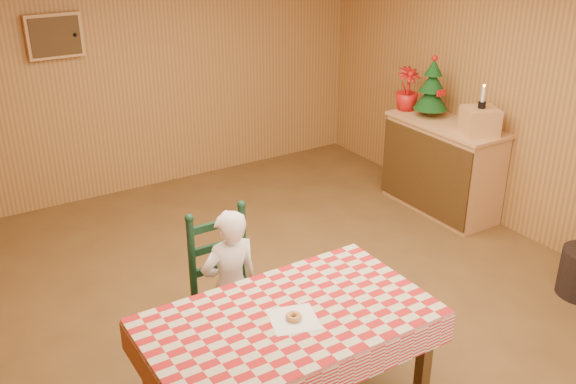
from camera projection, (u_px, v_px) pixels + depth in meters
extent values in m
plane|color=brown|center=(302.00, 313.00, 4.96)|extent=(6.00, 6.00, 0.00)
cube|color=#A8763C|center=(147.00, 70.00, 6.74)|extent=(5.00, 0.10, 2.60)
cube|color=#A8763C|center=(541.00, 102.00, 5.64)|extent=(0.10, 6.00, 2.60)
cube|color=tan|center=(54.00, 36.00, 6.08)|extent=(0.52, 0.08, 0.42)
cube|color=#472E13|center=(55.00, 37.00, 6.04)|extent=(0.46, 0.02, 0.36)
sphere|color=black|center=(75.00, 35.00, 6.12)|extent=(0.04, 0.04, 0.04)
cube|color=#472E13|center=(289.00, 322.00, 3.63)|extent=(1.60, 0.90, 0.06)
cube|color=#472E13|center=(423.00, 367.00, 3.85)|extent=(0.07, 0.07, 0.69)
cube|color=#472E13|center=(150.00, 383.00, 3.72)|extent=(0.07, 0.07, 0.69)
cube|color=#472E13|center=(349.00, 307.00, 4.42)|extent=(0.07, 0.07, 0.69)
cube|color=#B11718|center=(289.00, 316.00, 3.62)|extent=(1.64, 0.94, 0.02)
cube|color=#B11718|center=(338.00, 378.00, 3.29)|extent=(1.64, 0.02, 0.18)
cube|color=#B11718|center=(249.00, 293.00, 4.02)|extent=(1.64, 0.02, 0.18)
cube|color=#295526|center=(153.00, 383.00, 3.26)|extent=(0.02, 0.94, 0.18)
cube|color=#295526|center=(398.00, 289.00, 4.05)|extent=(0.02, 0.94, 0.18)
cube|color=black|center=(231.00, 304.00, 4.31)|extent=(0.44, 0.40, 0.04)
cylinder|color=black|center=(219.00, 354.00, 4.18)|extent=(0.04, 0.04, 0.41)
cylinder|color=black|center=(269.00, 335.00, 4.37)|extent=(0.04, 0.04, 0.41)
cylinder|color=black|center=(197.00, 327.00, 4.45)|extent=(0.04, 0.04, 0.41)
cylinder|color=black|center=(245.00, 310.00, 4.63)|extent=(0.04, 0.04, 0.41)
cylinder|color=black|center=(192.00, 259.00, 4.22)|extent=(0.05, 0.05, 0.60)
sphere|color=black|center=(189.00, 218.00, 4.10)|extent=(0.06, 0.06, 0.06)
cylinder|color=black|center=(243.00, 244.00, 4.41)|extent=(0.05, 0.05, 0.60)
sphere|color=black|center=(241.00, 205.00, 4.29)|extent=(0.06, 0.06, 0.06)
cube|color=black|center=(219.00, 267.00, 4.36)|extent=(0.38, 0.03, 0.05)
cube|color=black|center=(218.00, 246.00, 4.30)|extent=(0.38, 0.03, 0.05)
cube|color=black|center=(217.00, 225.00, 4.23)|extent=(0.38, 0.03, 0.05)
imported|color=silver|center=(231.00, 287.00, 4.26)|extent=(0.41, 0.27, 1.12)
cube|color=white|center=(294.00, 319.00, 3.57)|extent=(0.32, 0.32, 0.00)
torus|color=#BD8344|center=(294.00, 317.00, 3.57)|extent=(0.11, 0.11, 0.03)
cube|color=tan|center=(442.00, 168.00, 6.49)|extent=(0.50, 1.20, 0.90)
cube|color=tan|center=(447.00, 124.00, 6.30)|extent=(0.54, 1.24, 0.03)
cube|color=#472E13|center=(423.00, 173.00, 6.36)|extent=(0.02, 1.20, 0.80)
cube|color=tan|center=(480.00, 121.00, 5.93)|extent=(0.40, 0.40, 0.25)
cylinder|color=#472E13|center=(430.00, 112.00, 6.47)|extent=(0.04, 0.04, 0.08)
cone|color=black|center=(431.00, 97.00, 6.40)|extent=(0.34, 0.34, 0.24)
cone|color=black|center=(433.00, 81.00, 6.34)|extent=(0.26, 0.26, 0.20)
cone|color=black|center=(434.00, 67.00, 6.28)|extent=(0.18, 0.18, 0.16)
sphere|color=#B21310|center=(435.00, 58.00, 6.24)|extent=(0.06, 0.06, 0.06)
cube|color=#B21310|center=(441.00, 93.00, 6.25)|extent=(0.10, 0.02, 0.06)
sphere|color=#B21310|center=(442.00, 94.00, 6.38)|extent=(0.04, 0.04, 0.04)
sphere|color=#B21310|center=(423.00, 87.00, 6.37)|extent=(0.04, 0.04, 0.04)
sphere|color=#B21310|center=(430.00, 75.00, 6.41)|extent=(0.04, 0.04, 0.04)
imported|color=#B21310|center=(407.00, 89.00, 6.60)|extent=(0.29, 0.29, 0.44)
cylinder|color=black|center=(482.00, 105.00, 5.87)|extent=(0.07, 0.07, 0.06)
cylinder|color=white|center=(483.00, 94.00, 5.83)|extent=(0.03, 0.03, 0.14)
sphere|color=orange|center=(484.00, 85.00, 5.79)|extent=(0.02, 0.02, 0.02)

